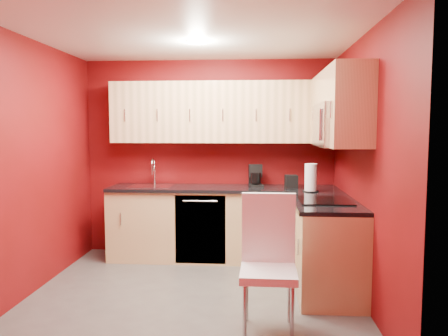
# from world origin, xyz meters

# --- Properties ---
(floor) EXTENTS (3.20, 3.20, 0.00)m
(floor) POSITION_xyz_m (0.00, 0.00, 0.00)
(floor) COLOR #504D4A
(floor) RESTS_ON ground
(ceiling) EXTENTS (3.20, 3.20, 0.00)m
(ceiling) POSITION_xyz_m (0.00, 0.00, 2.50)
(ceiling) COLOR white
(ceiling) RESTS_ON wall_back
(wall_back) EXTENTS (3.20, 0.00, 3.20)m
(wall_back) POSITION_xyz_m (0.00, 1.50, 1.25)
(wall_back) COLOR maroon
(wall_back) RESTS_ON floor
(wall_front) EXTENTS (3.20, 0.00, 3.20)m
(wall_front) POSITION_xyz_m (0.00, -1.50, 1.25)
(wall_front) COLOR maroon
(wall_front) RESTS_ON floor
(wall_left) EXTENTS (0.00, 3.00, 3.00)m
(wall_left) POSITION_xyz_m (-1.60, 0.00, 1.25)
(wall_left) COLOR maroon
(wall_left) RESTS_ON floor
(wall_right) EXTENTS (0.00, 3.00, 3.00)m
(wall_right) POSITION_xyz_m (1.60, 0.00, 1.25)
(wall_right) COLOR maroon
(wall_right) RESTS_ON floor
(base_cabinets_back) EXTENTS (2.80, 0.60, 0.87)m
(base_cabinets_back) POSITION_xyz_m (0.20, 1.20, 0.43)
(base_cabinets_back) COLOR tan
(base_cabinets_back) RESTS_ON floor
(base_cabinets_right) EXTENTS (0.60, 1.30, 0.87)m
(base_cabinets_right) POSITION_xyz_m (1.30, 0.25, 0.43)
(base_cabinets_right) COLOR tan
(base_cabinets_right) RESTS_ON floor
(countertop_back) EXTENTS (2.80, 0.63, 0.04)m
(countertop_back) POSITION_xyz_m (0.20, 1.19, 0.89)
(countertop_back) COLOR black
(countertop_back) RESTS_ON base_cabinets_back
(countertop_right) EXTENTS (0.63, 1.27, 0.04)m
(countertop_right) POSITION_xyz_m (1.29, 0.23, 0.89)
(countertop_right) COLOR black
(countertop_right) RESTS_ON base_cabinets_right
(upper_cabinets_back) EXTENTS (2.80, 0.35, 0.75)m
(upper_cabinets_back) POSITION_xyz_m (0.20, 1.32, 1.83)
(upper_cabinets_back) COLOR #E7B883
(upper_cabinets_back) RESTS_ON wall_back
(upper_cabinets_right) EXTENTS (0.35, 1.55, 0.75)m
(upper_cabinets_right) POSITION_xyz_m (1.42, 0.44, 1.89)
(upper_cabinets_right) COLOR #E7B883
(upper_cabinets_right) RESTS_ON wall_right
(microwave) EXTENTS (0.42, 0.76, 0.42)m
(microwave) POSITION_xyz_m (1.39, 0.20, 1.66)
(microwave) COLOR silver
(microwave) RESTS_ON upper_cabinets_right
(cooktop) EXTENTS (0.50, 0.55, 0.01)m
(cooktop) POSITION_xyz_m (1.28, 0.20, 0.92)
(cooktop) COLOR black
(cooktop) RESTS_ON countertop_right
(sink) EXTENTS (0.52, 0.42, 0.35)m
(sink) POSITION_xyz_m (-0.70, 1.20, 0.94)
(sink) COLOR silver
(sink) RESTS_ON countertop_back
(dishwasher_front) EXTENTS (0.60, 0.02, 0.82)m
(dishwasher_front) POSITION_xyz_m (-0.05, 0.91, 0.43)
(dishwasher_front) COLOR black
(dishwasher_front) RESTS_ON base_cabinets_back
(downlight) EXTENTS (0.20, 0.20, 0.01)m
(downlight) POSITION_xyz_m (0.00, 0.30, 2.48)
(downlight) COLOR white
(downlight) RESTS_ON ceiling
(coffee_maker) EXTENTS (0.20, 0.24, 0.27)m
(coffee_maker) POSITION_xyz_m (0.61, 1.26, 1.04)
(coffee_maker) COLOR black
(coffee_maker) RESTS_ON countertop_back
(napkin_holder) EXTENTS (0.16, 0.16, 0.15)m
(napkin_holder) POSITION_xyz_m (1.03, 1.16, 0.99)
(napkin_holder) COLOR black
(napkin_holder) RESTS_ON countertop_back
(paper_towel) EXTENTS (0.22, 0.22, 0.32)m
(paper_towel) POSITION_xyz_m (1.22, 0.85, 1.07)
(paper_towel) COLOR white
(paper_towel) RESTS_ON countertop_right
(dining_chair) EXTENTS (0.45, 0.47, 1.09)m
(dining_chair) POSITION_xyz_m (0.70, -0.74, 0.55)
(dining_chair) COLOR white
(dining_chair) RESTS_ON floor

